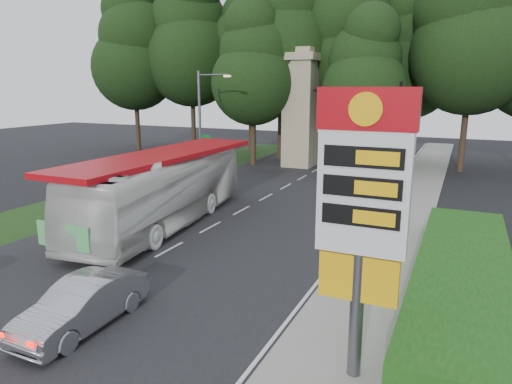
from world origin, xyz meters
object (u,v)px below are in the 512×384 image
at_px(traffic_signal_mast, 378,120).
at_px(sedan_silver, 82,304).
at_px(gas_station_pylon, 363,199).
at_px(monument, 300,108).
at_px(streetlight_signs, 202,120).
at_px(transit_bus, 164,189).

xyz_separation_m(traffic_signal_mast, sedan_silver, (-4.18, -22.88, -3.96)).
height_order(gas_station_pylon, traffic_signal_mast, traffic_signal_mast).
xyz_separation_m(gas_station_pylon, monument, (-11.20, 28.01, 0.66)).
distance_m(streetlight_signs, transit_bus, 12.61).
relative_size(transit_bus, sedan_silver, 3.04).
bearing_deg(transit_bus, streetlight_signs, 104.90).
relative_size(gas_station_pylon, streetlight_signs, 0.86).
xyz_separation_m(gas_station_pylon, streetlight_signs, (-16.19, 20.01, -0.01)).
relative_size(traffic_signal_mast, monument, 0.72).
relative_size(streetlight_signs, monument, 0.80).
distance_m(gas_station_pylon, sedan_silver, 8.60).
distance_m(traffic_signal_mast, monument, 9.76).
bearing_deg(transit_bus, traffic_signal_mast, 52.04).
height_order(traffic_signal_mast, transit_bus, traffic_signal_mast).
relative_size(streetlight_signs, transit_bus, 0.61).
bearing_deg(monument, gas_station_pylon, -68.20).
bearing_deg(sedan_silver, streetlight_signs, 111.60).
xyz_separation_m(monument, transit_bus, (-0.39, -19.44, -3.27)).
height_order(streetlight_signs, transit_bus, streetlight_signs).
height_order(gas_station_pylon, transit_bus, gas_station_pylon).
relative_size(streetlight_signs, sedan_silver, 1.85).
bearing_deg(traffic_signal_mast, sedan_silver, -100.36).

